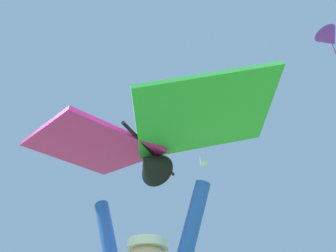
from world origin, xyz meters
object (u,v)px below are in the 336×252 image
at_px(distant_kite_magenta_mid_left, 229,105).
at_px(distant_kite_purple_low_left, 330,39).
at_px(held_stunt_kite, 145,139).
at_px(distant_kite_white_far_center, 203,160).

xyz_separation_m(distant_kite_magenta_mid_left, distant_kite_purple_low_left, (4.11, -8.73, -3.39)).
relative_size(held_stunt_kite, distant_kite_magenta_mid_left, 1.03).
height_order(distant_kite_magenta_mid_left, distant_kite_purple_low_left, distant_kite_magenta_mid_left).
distance_m(distant_kite_white_far_center, distant_kite_purple_low_left, 20.01).
bearing_deg(distant_kite_purple_low_left, distant_kite_magenta_mid_left, 115.22).
bearing_deg(held_stunt_kite, distant_kite_magenta_mid_left, 81.61).
xyz_separation_m(held_stunt_kite, distant_kite_purple_low_left, (6.88, 10.01, 11.93)).
distance_m(held_stunt_kite, distant_kite_purple_low_left, 17.03).
relative_size(held_stunt_kite, distant_kite_white_far_center, 1.60).
relative_size(distant_kite_magenta_mid_left, distant_kite_purple_low_left, 0.70).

